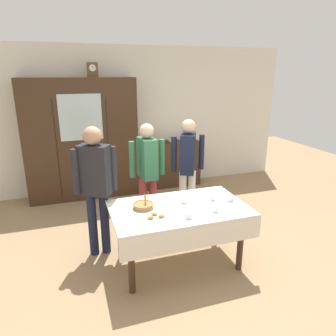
% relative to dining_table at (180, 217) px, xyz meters
% --- Properties ---
extents(ground_plane, '(12.00, 12.00, 0.00)m').
position_rel_dining_table_xyz_m(ground_plane, '(0.00, 0.23, -0.64)').
color(ground_plane, '#997A56').
rests_on(ground_plane, ground).
extents(back_wall, '(6.40, 0.10, 2.70)m').
position_rel_dining_table_xyz_m(back_wall, '(0.00, 2.88, 0.71)').
color(back_wall, silver).
rests_on(back_wall, ground).
extents(dining_table, '(1.55, 0.94, 0.75)m').
position_rel_dining_table_xyz_m(dining_table, '(0.00, 0.00, 0.00)').
color(dining_table, '#3D2819').
rests_on(dining_table, ground).
extents(wall_cabinet, '(1.94, 0.46, 2.14)m').
position_rel_dining_table_xyz_m(wall_cabinet, '(-0.90, 2.59, 0.43)').
color(wall_cabinet, '#3D2819').
rests_on(wall_cabinet, ground).
extents(mantel_clock, '(0.18, 0.11, 0.24)m').
position_rel_dining_table_xyz_m(mantel_clock, '(-0.63, 2.59, 1.62)').
color(mantel_clock, brown).
rests_on(mantel_clock, wall_cabinet).
extents(bookshelf_low, '(1.15, 0.35, 0.90)m').
position_rel_dining_table_xyz_m(bookshelf_low, '(0.80, 2.64, -0.19)').
color(bookshelf_low, '#3D2819').
rests_on(bookshelf_low, ground).
extents(book_stack, '(0.17, 0.21, 0.04)m').
position_rel_dining_table_xyz_m(book_stack, '(0.80, 2.64, 0.29)').
color(book_stack, '#664C7A').
rests_on(book_stack, bookshelf_low).
extents(tea_cup_back_edge, '(0.13, 0.13, 0.06)m').
position_rel_dining_table_xyz_m(tea_cup_back_edge, '(0.34, -0.22, 0.14)').
color(tea_cup_back_edge, white).
rests_on(tea_cup_back_edge, dining_table).
extents(tea_cup_front_edge, '(0.13, 0.13, 0.06)m').
position_rel_dining_table_xyz_m(tea_cup_front_edge, '(0.10, 0.11, 0.14)').
color(tea_cup_front_edge, silver).
rests_on(tea_cup_front_edge, dining_table).
extents(tea_cup_center, '(0.13, 0.13, 0.06)m').
position_rel_dining_table_xyz_m(tea_cup_center, '(0.44, 0.08, 0.14)').
color(tea_cup_center, silver).
rests_on(tea_cup_center, dining_table).
extents(tea_cup_mid_right, '(0.13, 0.13, 0.06)m').
position_rel_dining_table_xyz_m(tea_cup_mid_right, '(0.63, -0.01, 0.14)').
color(tea_cup_mid_right, silver).
rests_on(tea_cup_mid_right, dining_table).
extents(tea_cup_mid_left, '(0.13, 0.13, 0.06)m').
position_rel_dining_table_xyz_m(tea_cup_mid_left, '(-0.00, -0.27, 0.14)').
color(tea_cup_mid_left, white).
rests_on(tea_cup_mid_left, dining_table).
extents(bread_basket, '(0.24, 0.24, 0.16)m').
position_rel_dining_table_xyz_m(bread_basket, '(-0.39, 0.13, 0.14)').
color(bread_basket, '#9E7542').
rests_on(bread_basket, dining_table).
extents(pastry_plate, '(0.28, 0.28, 0.05)m').
position_rel_dining_table_xyz_m(pastry_plate, '(-0.34, -0.16, 0.12)').
color(pastry_plate, white).
rests_on(pastry_plate, dining_table).
extents(spoon_far_right, '(0.12, 0.02, 0.01)m').
position_rel_dining_table_xyz_m(spoon_far_right, '(-0.15, 0.32, 0.11)').
color(spoon_far_right, silver).
rests_on(spoon_far_right, dining_table).
extents(spoon_near_right, '(0.12, 0.02, 0.01)m').
position_rel_dining_table_xyz_m(spoon_near_right, '(-0.08, 0.16, 0.11)').
color(spoon_near_right, silver).
rests_on(spoon_near_right, dining_table).
extents(person_near_right_end, '(0.52, 0.36, 1.64)m').
position_rel_dining_table_xyz_m(person_near_right_end, '(-0.87, 0.57, 0.36)').
color(person_near_right_end, '#191E38').
rests_on(person_near_right_end, ground).
extents(person_behind_table_left, '(0.52, 0.38, 1.55)m').
position_rel_dining_table_xyz_m(person_behind_table_left, '(-0.09, 1.09, 0.30)').
color(person_behind_table_left, '#933338').
rests_on(person_behind_table_left, ground).
extents(person_beside_shelf, '(0.52, 0.41, 1.58)m').
position_rel_dining_table_xyz_m(person_beside_shelf, '(0.54, 1.11, 0.32)').
color(person_beside_shelf, silver).
rests_on(person_beside_shelf, ground).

